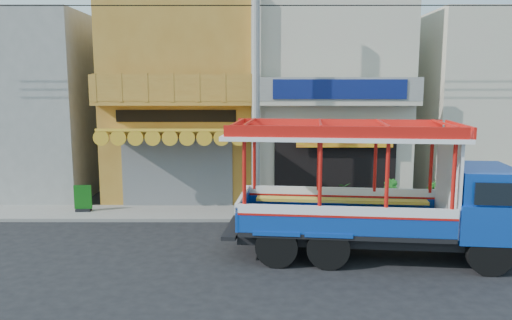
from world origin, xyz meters
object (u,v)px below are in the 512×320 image
at_px(songthaew_truck, 398,194).
at_px(potted_plant_a, 336,196).
at_px(utility_pole, 260,75).
at_px(potted_plant_b, 391,194).
at_px(green_sign, 83,200).
at_px(potted_plant_c, 433,195).

relative_size(songthaew_truck, potted_plant_a, 7.79).
bearing_deg(utility_pole, songthaew_truck, -46.06).
bearing_deg(potted_plant_b, potted_plant_a, 50.01).
distance_m(utility_pole, potted_plant_a, 5.28).
xyz_separation_m(utility_pole, songthaew_truck, (3.69, -3.83, -3.24)).
height_order(utility_pole, potted_plant_a, utility_pole).
relative_size(utility_pole, potted_plant_a, 26.65).
xyz_separation_m(utility_pole, green_sign, (-6.47, 0.75, -4.51)).
bearing_deg(potted_plant_a, utility_pole, 173.55).
bearing_deg(green_sign, potted_plant_c, 1.69).
bearing_deg(potted_plant_b, potted_plant_c, -130.24).
relative_size(green_sign, potted_plant_b, 0.85).
height_order(utility_pole, songthaew_truck, utility_pole).
bearing_deg(songthaew_truck, potted_plant_a, 100.80).
xyz_separation_m(songthaew_truck, potted_plant_c, (2.73, 4.96, -1.13)).
relative_size(utility_pole, potted_plant_c, 25.80).
xyz_separation_m(songthaew_truck, potted_plant_a, (-0.90, 4.72, -1.15)).
bearing_deg(potted_plant_a, songthaew_truck, -103.36).
distance_m(potted_plant_b, potted_plant_c, 1.56).
height_order(songthaew_truck, potted_plant_c, songthaew_truck).
distance_m(utility_pole, potted_plant_c, 7.85).
height_order(songthaew_truck, potted_plant_a, songthaew_truck).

